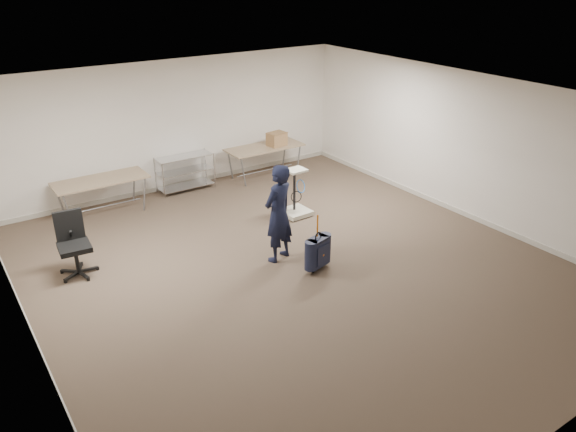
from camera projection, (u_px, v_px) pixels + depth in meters
ground at (294, 268)px, 9.29m from camera, size 9.00×9.00×0.00m
room_shell at (251, 234)px, 10.31m from camera, size 8.00×9.00×9.00m
folding_table_left at (101, 182)px, 11.01m from camera, size 1.80×0.75×0.73m
folding_table_right at (265, 149)px, 12.95m from camera, size 1.80×0.75×0.73m
wire_shelf at (185, 171)px, 12.27m from camera, size 1.22×0.47×0.80m
person at (278, 213)px, 9.23m from camera, size 0.71×0.59×1.69m
suitcase at (318, 252)px, 9.08m from camera, size 0.40×0.29×0.99m
office_chair at (76, 256)px, 9.00m from camera, size 0.63×0.63×1.04m
equipment_cart at (296, 203)px, 11.11m from camera, size 0.55×0.55×0.97m
cardboard_box at (277, 139)px, 12.95m from camera, size 0.45×0.36×0.31m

